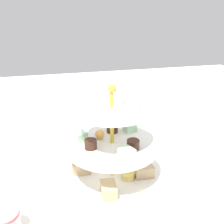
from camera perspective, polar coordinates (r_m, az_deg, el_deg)
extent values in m
plane|color=white|center=(0.69, 0.00, -14.41)|extent=(2.40, 2.40, 0.00)
cylinder|color=white|center=(0.69, 0.00, -14.07)|extent=(0.28, 0.28, 0.01)
cylinder|color=white|center=(0.64, 0.00, -7.25)|extent=(0.23, 0.23, 0.01)
cylinder|color=white|center=(0.60, 0.00, 0.62)|extent=(0.18, 0.18, 0.01)
cylinder|color=gold|center=(0.62, 0.00, -5.40)|extent=(0.01, 0.01, 0.24)
sphere|color=gold|center=(0.58, 0.00, 5.33)|extent=(0.02, 0.02, 0.02)
cube|color=tan|center=(0.74, 0.62, -9.11)|extent=(0.05, 0.06, 0.03)
cube|color=tan|center=(0.69, -6.98, -12.23)|extent=(0.05, 0.04, 0.03)
cube|color=tan|center=(0.61, -0.77, -17.07)|extent=(0.04, 0.05, 0.03)
cube|color=tan|center=(0.67, 7.14, -12.99)|extent=(0.05, 0.04, 0.03)
cylinder|color=#E5C660|center=(0.67, 3.59, -14.01)|extent=(0.04, 0.04, 0.01)
cylinder|color=#381E14|center=(0.61, -4.83, -7.21)|extent=(0.03, 0.03, 0.02)
cylinder|color=#381E14|center=(0.60, 4.76, -7.27)|extent=(0.03, 0.03, 0.02)
cylinder|color=#381E14|center=(0.68, 0.07, -3.68)|extent=(0.03, 0.03, 0.02)
cube|color=#B2E5BC|center=(0.69, 4.03, -3.33)|extent=(0.04, 0.04, 0.02)
cube|color=#B2E5BC|center=(0.64, -7.25, -5.46)|extent=(0.04, 0.04, 0.02)
cube|color=#B2E5BC|center=(0.56, 3.33, -9.43)|extent=(0.04, 0.04, 0.02)
sphere|color=gold|center=(0.65, -2.78, -5.06)|extent=(0.02, 0.02, 0.02)
cylinder|color=silver|center=(0.58, 4.79, 1.55)|extent=(0.03, 0.03, 0.02)
cylinder|color=silver|center=(0.63, -1.44, 3.35)|extent=(0.03, 0.03, 0.02)
cylinder|color=silver|center=(0.56, -3.38, 0.56)|extent=(0.03, 0.03, 0.02)
cylinder|color=white|center=(0.60, 1.04, 3.28)|extent=(0.04, 0.04, 0.04)
cube|color=silver|center=(0.56, -3.34, -0.12)|extent=(0.09, 0.05, 0.00)
cube|color=silver|center=(0.58, 4.56, 0.64)|extent=(0.09, 0.04, 0.00)
cylinder|color=silver|center=(0.88, -6.42, -1.71)|extent=(0.07, 0.07, 0.12)
cylinder|color=white|center=(0.57, -22.86, -21.74)|extent=(0.06, 0.06, 0.04)
cylinder|color=#D14C56|center=(0.56, -23.15, -20.35)|extent=(0.06, 0.06, 0.01)
cube|color=silver|center=(0.87, 17.87, -7.17)|extent=(0.08, 0.16, 0.00)
cylinder|color=silver|center=(0.54, 17.07, -21.58)|extent=(0.06, 0.06, 0.09)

